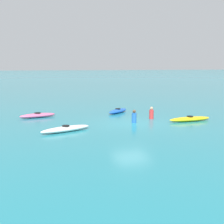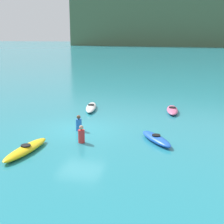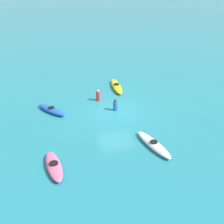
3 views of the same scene
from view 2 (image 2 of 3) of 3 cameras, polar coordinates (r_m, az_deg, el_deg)
ground_plane at (r=17.39m, az=-5.88°, el=-3.25°), size 600.00×600.00×0.00m
headland_cliff at (r=188.71m, az=16.44°, el=16.73°), size 146.92×73.75×32.68m
kayak_blue at (r=15.43m, az=8.21°, el=-4.93°), size 2.07×2.49×0.37m
kayak_yellow at (r=14.42m, az=-15.71°, el=-6.68°), size 0.89×3.22×0.37m
kayak_white at (r=22.06m, az=-3.91°, el=0.90°), size 1.43×3.23×0.37m
kayak_pink at (r=21.58m, az=11.15°, el=0.38°), size 1.03×2.75×0.37m
person_near_shore at (r=15.18m, az=-5.71°, el=-4.28°), size 0.45×0.45×0.88m
person_by_kayaks at (r=17.13m, az=-6.20°, el=-2.18°), size 0.40×0.40×0.88m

